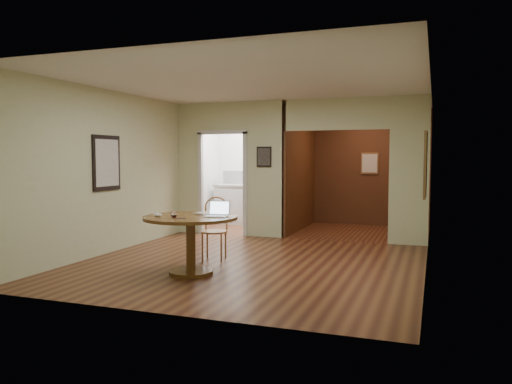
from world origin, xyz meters
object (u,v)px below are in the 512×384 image
(chair, at_px, (215,225))
(closed_laptop, at_px, (204,214))
(dining_table, at_px, (191,231))
(open_laptop, at_px, (218,212))

(chair, height_order, closed_laptop, chair)
(dining_table, xyz_separation_m, chair, (-0.11, 1.03, -0.05))
(chair, distance_m, closed_laptop, 0.91)
(dining_table, height_order, chair, chair)
(closed_laptop, bearing_deg, open_laptop, -13.95)
(chair, relative_size, closed_laptop, 2.86)
(open_laptop, height_order, closed_laptop, open_laptop)
(dining_table, xyz_separation_m, closed_laptop, (0.11, 0.19, 0.22))
(chair, bearing_deg, closed_laptop, -86.44)
(dining_table, distance_m, closed_laptop, 0.31)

